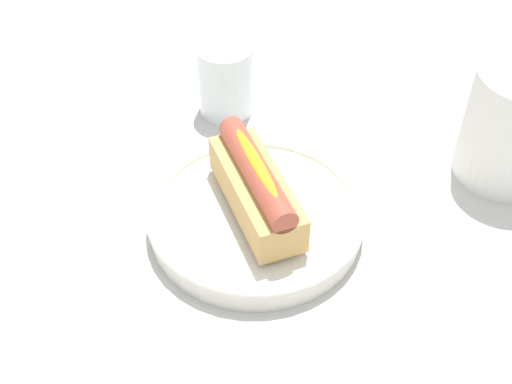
# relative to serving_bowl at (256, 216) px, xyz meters

# --- Properties ---
(ground_plane) EXTENTS (2.40, 2.40, 0.00)m
(ground_plane) POSITION_rel_serving_bowl_xyz_m (-0.03, -0.01, -0.02)
(ground_plane) COLOR beige
(serving_bowl) EXTENTS (0.23, 0.23, 0.03)m
(serving_bowl) POSITION_rel_serving_bowl_xyz_m (0.00, 0.00, 0.00)
(serving_bowl) COLOR silver
(serving_bowl) RESTS_ON ground_plane
(hotdog_front) EXTENTS (0.15, 0.06, 0.06)m
(hotdog_front) POSITION_rel_serving_bowl_xyz_m (0.00, 0.00, 0.04)
(hotdog_front) COLOR tan
(hotdog_front) RESTS_ON serving_bowl
(water_glass) EXTENTS (0.07, 0.07, 0.09)m
(water_glass) POSITION_rel_serving_bowl_xyz_m (-0.21, 0.02, 0.03)
(water_glass) COLOR white
(water_glass) RESTS_ON ground_plane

